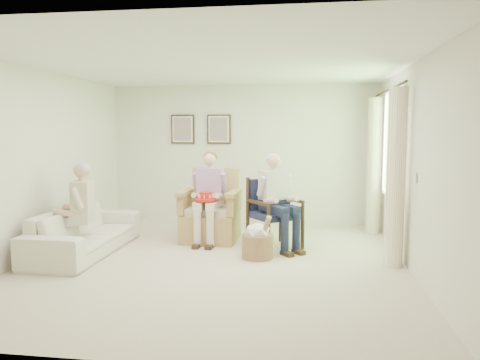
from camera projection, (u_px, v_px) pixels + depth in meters
The scene contains 19 objects.
floor at pixel (215, 263), 6.25m from camera, with size 5.50×5.50×0.00m, color beige.
back_wall at pixel (243, 155), 8.81m from camera, with size 5.00×0.04×2.60m, color silver.
front_wall at pixel (141, 194), 3.40m from camera, with size 5.00×0.04×2.60m, color silver.
left_wall at pixel (37, 164), 6.46m from camera, with size 0.04×5.50×2.60m, color silver.
right_wall at pixel (414, 168), 5.76m from camera, with size 0.04×5.50×2.60m, color silver.
ceiling at pixel (214, 64), 5.97m from camera, with size 5.00×5.50×0.02m, color white.
window at pixel (394, 142), 6.91m from camera, with size 0.13×2.50×1.63m.
curtain_left at pixel (396, 178), 6.01m from camera, with size 0.34×0.34×2.30m, color #FBF6C4.
curtain_right at pixel (374, 166), 7.94m from camera, with size 0.34×0.34×2.30m, color #FBF6C4.
framed_print_left at pixel (183, 129), 8.89m from camera, with size 0.45×0.05×0.55m.
framed_print_right at pixel (219, 129), 8.79m from camera, with size 0.45×0.05×0.55m.
wicker_armchair at pixel (211, 218), 7.50m from camera, with size 0.89×0.88×1.13m.
wood_armchair at pixel (275, 210), 7.08m from camera, with size 0.66×0.62×1.02m.
sofa at pixel (85, 231), 6.71m from camera, with size 0.85×2.19×0.64m, color white.
person_wicker at pixel (209, 190), 7.31m from camera, with size 0.40×0.63×1.40m.
person_dark at pixel (275, 194), 6.88m from camera, with size 0.40×0.63×1.39m.
person_sofa at pixel (79, 204), 6.51m from camera, with size 0.42×0.62×1.29m.
red_hat at pixel (206, 197), 7.12m from camera, with size 0.33×0.33×0.14m.
hatbox at pixel (258, 241), 6.44m from camera, with size 0.52×0.52×0.63m.
Camera 1 is at (1.19, -5.99, 1.76)m, focal length 35.00 mm.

